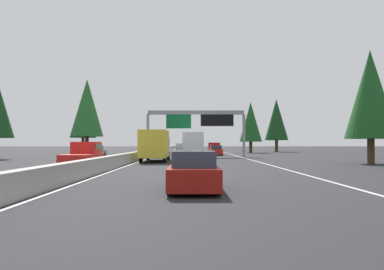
# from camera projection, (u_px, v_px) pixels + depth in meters

# --- Properties ---
(ground_plane) EXTENTS (320.00, 320.00, 0.00)m
(ground_plane) POSITION_uv_depth(u_px,v_px,m) (159.00, 154.00, 63.33)
(ground_plane) COLOR #262628
(median_barrier) EXTENTS (180.00, 0.56, 0.90)m
(median_barrier) POSITION_uv_depth(u_px,v_px,m) (165.00, 149.00, 83.34)
(median_barrier) COLOR #9E9B93
(median_barrier) RESTS_ON ground
(shoulder_stripe_right) EXTENTS (160.00, 0.16, 0.01)m
(shoulder_stripe_right) POSITION_uv_depth(u_px,v_px,m) (224.00, 153.00, 73.37)
(shoulder_stripe_right) COLOR silver
(shoulder_stripe_right) RESTS_ON ground
(shoulder_stripe_median) EXTENTS (160.00, 0.16, 0.01)m
(shoulder_stripe_median) POSITION_uv_depth(u_px,v_px,m) (164.00, 153.00, 73.33)
(shoulder_stripe_median) COLOR silver
(shoulder_stripe_median) RESTS_ON ground
(sign_gantry_overhead) EXTENTS (0.50, 12.68, 5.95)m
(sign_gantry_overhead) POSITION_uv_depth(u_px,v_px,m) (197.00, 120.00, 49.95)
(sign_gantry_overhead) COLOR gray
(sign_gantry_overhead) RESTS_ON ground
(sedan_mid_left) EXTENTS (4.40, 1.80, 1.47)m
(sedan_mid_left) POSITION_uv_depth(u_px,v_px,m) (194.00, 172.00, 14.40)
(sedan_mid_left) COLOR maroon
(sedan_mid_left) RESTS_ON ground
(box_truck_far_center) EXTENTS (8.50, 2.40, 2.95)m
(box_truck_far_center) POSITION_uv_depth(u_px,v_px,m) (155.00, 145.00, 37.58)
(box_truck_far_center) COLOR gold
(box_truck_far_center) RESTS_ON ground
(bus_distant_b) EXTENTS (11.50, 2.55, 3.10)m
(bus_distant_b) POSITION_uv_depth(u_px,v_px,m) (193.00, 144.00, 52.15)
(bus_distant_b) COLOR white
(bus_distant_b) RESTS_ON ground
(minivan_distant_a) EXTENTS (5.00, 1.95, 1.69)m
(minivan_distant_a) POSITION_uv_depth(u_px,v_px,m) (180.00, 146.00, 114.43)
(minivan_distant_a) COLOR silver
(minivan_distant_a) RESTS_ON ground
(sedan_far_left) EXTENTS (4.40, 1.80, 1.47)m
(sedan_far_left) POSITION_uv_depth(u_px,v_px,m) (216.00, 151.00, 56.67)
(sedan_far_left) COLOR red
(sedan_far_left) RESTS_ON ground
(pickup_mid_center) EXTENTS (5.60, 2.00, 1.86)m
(pickup_mid_center) POSITION_uv_depth(u_px,v_px,m) (214.00, 148.00, 64.52)
(pickup_mid_center) COLOR maroon
(pickup_mid_center) RESTS_ON ground
(oncoming_near) EXTENTS (5.60, 2.00, 1.86)m
(oncoming_near) POSITION_uv_depth(u_px,v_px,m) (84.00, 154.00, 29.33)
(oncoming_near) COLOR red
(oncoming_near) RESTS_ON ground
(oncoming_far) EXTENTS (4.40, 1.80, 1.47)m
(oncoming_far) POSITION_uv_depth(u_px,v_px,m) (95.00, 152.00, 46.71)
(oncoming_far) COLOR slate
(oncoming_far) RESTS_ON ground
(conifer_right_near) EXTENTS (4.29, 4.29, 9.76)m
(conifer_right_near) POSITION_uv_depth(u_px,v_px,m) (370.00, 94.00, 33.24)
(conifer_right_near) COLOR #4C3823
(conifer_right_near) RESTS_ON ground
(conifer_right_mid) EXTENTS (4.09, 4.09, 9.30)m
(conifer_right_mid) POSITION_uv_depth(u_px,v_px,m) (251.00, 122.00, 71.43)
(conifer_right_mid) COLOR #4C3823
(conifer_right_mid) RESTS_ON ground
(conifer_right_far) EXTENTS (4.77, 4.77, 10.85)m
(conifer_right_far) POSITION_uv_depth(u_px,v_px,m) (276.00, 120.00, 80.09)
(conifer_right_far) COLOR #4C3823
(conifer_right_far) RESTS_ON ground
(conifer_left_mid) EXTENTS (6.07, 6.07, 13.79)m
(conifer_left_mid) POSITION_uv_depth(u_px,v_px,m) (87.00, 108.00, 72.90)
(conifer_left_mid) COLOR #4C3823
(conifer_left_mid) RESTS_ON ground
(conifer_left_far) EXTENTS (6.16, 6.16, 14.01)m
(conifer_left_far) POSITION_uv_depth(u_px,v_px,m) (83.00, 115.00, 92.60)
(conifer_left_far) COLOR #4C3823
(conifer_left_far) RESTS_ON ground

